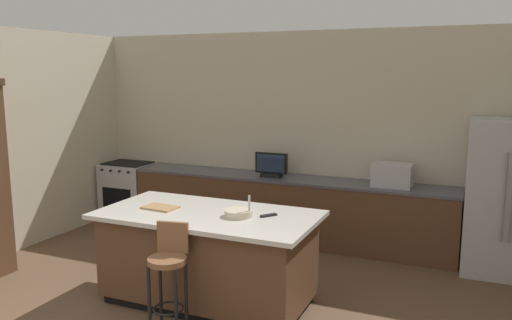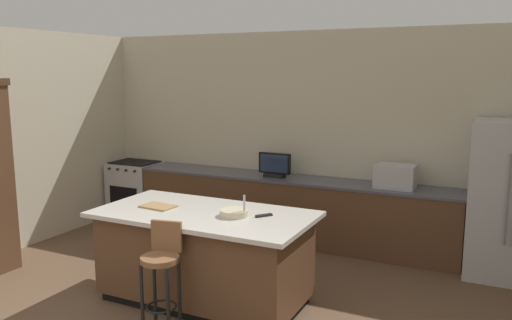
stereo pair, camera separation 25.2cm
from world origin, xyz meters
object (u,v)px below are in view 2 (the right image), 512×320
object	(u,v)px
range_oven	(136,190)
bar_stool_center	(162,268)
microwave	(395,176)
cutting_board	(158,206)
refrigerator	(510,200)
kitchen_island	(205,256)
cell_phone	(241,211)
fruit_bowl	(234,213)
tv_monitor	(275,166)
tv_remote	(264,215)

from	to	relation	value
range_oven	bar_stool_center	world-z (taller)	bar_stool_center
microwave	cutting_board	xyz separation A→B (m)	(-1.97, -2.20, -0.09)
cutting_board	refrigerator	bearing A→B (deg)	32.87
kitchen_island	cell_phone	xyz separation A→B (m)	(0.33, 0.17, 0.46)
kitchen_island	fruit_bowl	size ratio (longest dim) A/B	7.95
range_oven	cell_phone	bearing A→B (deg)	-34.02
kitchen_island	tv_monitor	world-z (taller)	tv_monitor
refrigerator	cutting_board	world-z (taller)	refrigerator
fruit_bowl	cell_phone	xyz separation A→B (m)	(-0.01, 0.17, -0.03)
refrigerator	fruit_bowl	bearing A→B (deg)	-139.42
refrigerator	cutting_board	bearing A→B (deg)	-147.13
kitchen_island	refrigerator	world-z (taller)	refrigerator
tv_monitor	tv_remote	world-z (taller)	tv_monitor
bar_stool_center	cell_phone	distance (m)	0.99
bar_stool_center	tv_monitor	bearing A→B (deg)	82.37
range_oven	refrigerator	bearing A→B (deg)	-0.91
tv_remote	microwave	bearing A→B (deg)	104.99
microwave	range_oven	bearing A→B (deg)	-179.98
fruit_bowl	tv_remote	world-z (taller)	fruit_bowl
range_oven	tv_remote	distance (m)	3.83
bar_stool_center	fruit_bowl	xyz separation A→B (m)	(0.35, 0.71, 0.37)
kitchen_island	cutting_board	xyz separation A→B (m)	(-0.52, -0.05, 0.47)
cell_phone	bar_stool_center	bearing A→B (deg)	-104.19
bar_stool_center	tv_remote	size ratio (longest dim) A/B	5.88
refrigerator	tv_remote	distance (m)	2.89
cell_phone	tv_remote	size ratio (longest dim) A/B	0.88
range_oven	fruit_bowl	distance (m)	3.68
fruit_bowl	cell_phone	distance (m)	0.17
bar_stool_center	cutting_board	bearing A→B (deg)	117.23
bar_stool_center	tv_remote	world-z (taller)	bar_stool_center
bar_stool_center	tv_remote	bearing A→B (deg)	42.77
refrigerator	tv_monitor	xyz separation A→B (m)	(-2.91, 0.03, 0.15)
tv_monitor	fruit_bowl	world-z (taller)	tv_monitor
bar_stool_center	fruit_bowl	size ratio (longest dim) A/B	3.66
cutting_board	tv_remote	bearing A→B (deg)	8.38
refrigerator	bar_stool_center	size ratio (longest dim) A/B	1.79
cell_phone	fruit_bowl	bearing A→B (deg)	-79.34
microwave	cell_phone	size ratio (longest dim) A/B	3.20
fruit_bowl	tv_remote	distance (m)	0.29
kitchen_island	cutting_board	bearing A→B (deg)	-174.90
range_oven	fruit_bowl	size ratio (longest dim) A/B	3.34
cell_phone	tv_remote	bearing A→B (deg)	-3.41
microwave	fruit_bowl	size ratio (longest dim) A/B	1.76
bar_stool_center	cell_phone	world-z (taller)	bar_stool_center
cutting_board	tv_monitor	bearing A→B (deg)	80.45
tv_monitor	cell_phone	bearing A→B (deg)	-75.82
kitchen_island	tv_monitor	distance (m)	2.18
tv_monitor	bar_stool_center	distance (m)	2.84
fruit_bowl	tv_remote	size ratio (longest dim) A/B	1.61
cutting_board	kitchen_island	bearing A→B (deg)	5.10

